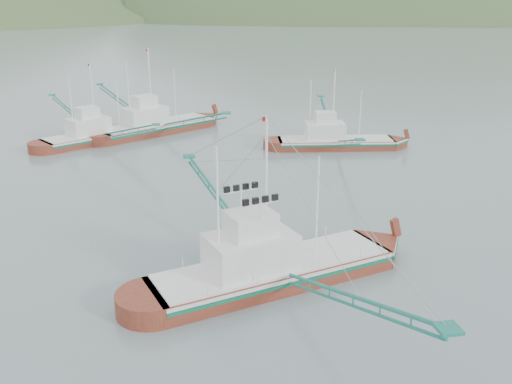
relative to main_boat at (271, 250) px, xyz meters
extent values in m
plane|color=slate|center=(0.47, 1.58, -2.15)|extent=(1200.00, 1200.00, 0.00)
cube|color=maroon|center=(0.15, 0.04, -1.95)|extent=(15.65, 8.28, 2.02)
cube|color=silver|center=(0.15, 0.04, -1.09)|extent=(15.39, 8.27, 0.22)
cube|color=#0E6244|center=(0.15, 0.04, -1.34)|extent=(15.39, 8.29, 0.22)
cube|color=silver|center=(0.15, 0.04, -0.89)|extent=(14.87, 7.86, 0.12)
cube|color=silver|center=(-1.30, -0.40, 0.17)|extent=(5.77, 4.56, 2.22)
cube|color=silver|center=(-1.30, -0.40, 1.99)|extent=(3.16, 2.89, 1.41)
cylinder|color=white|center=(-0.34, -0.10, 3.60)|extent=(0.16, 0.16, 9.08)
cylinder|color=white|center=(-3.23, -0.99, 2.92)|extent=(0.14, 0.14, 7.72)
cylinder|color=white|center=(3.04, 0.93, 2.24)|extent=(0.12, 0.12, 6.36)
cube|color=maroon|center=(-12.77, 37.79, -1.97)|extent=(13.32, 10.27, 1.80)
cube|color=silver|center=(-12.77, 37.79, -1.20)|extent=(13.13, 10.19, 0.20)
cube|color=#0E6244|center=(-12.77, 37.79, -1.43)|extent=(13.14, 10.21, 0.20)
cube|color=silver|center=(-12.77, 37.79, -1.02)|extent=(12.65, 9.76, 0.11)
cube|color=silver|center=(-13.91, 37.07, -0.08)|extent=(5.34, 4.84, 1.98)
cube|color=silver|center=(-13.91, 37.07, 1.54)|extent=(3.04, 2.92, 1.26)
cylinder|color=white|center=(-13.15, 37.55, 2.98)|extent=(0.14, 0.14, 8.10)
cylinder|color=white|center=(-15.43, 36.10, 2.37)|extent=(0.13, 0.13, 6.88)
cylinder|color=white|center=(-10.49, 39.24, 1.77)|extent=(0.11, 0.11, 5.67)
cube|color=maroon|center=(-6.16, 41.09, -1.94)|extent=(15.11, 11.61, 2.04)
cube|color=silver|center=(-6.16, 41.09, -1.08)|extent=(14.89, 11.52, 0.22)
cube|color=#0E6244|center=(-6.16, 41.09, -1.33)|extent=(14.90, 11.54, 0.22)
cube|color=silver|center=(-6.16, 41.09, -0.87)|extent=(14.35, 11.03, 0.12)
cube|color=silver|center=(-7.46, 40.28, 0.20)|extent=(6.05, 5.48, 2.24)
cube|color=silver|center=(-7.46, 40.28, 2.03)|extent=(3.44, 3.31, 1.43)
cylinder|color=white|center=(-6.59, 40.82, 3.66)|extent=(0.16, 0.16, 9.18)
cylinder|color=white|center=(-9.18, 39.19, 2.98)|extent=(0.14, 0.14, 7.80)
cylinder|color=white|center=(-3.58, 42.72, 2.29)|extent=(0.12, 0.12, 6.42)
cube|color=maroon|center=(13.76, 29.95, -1.97)|extent=(13.37, 5.19, 1.74)
cube|color=silver|center=(13.76, 29.95, -1.24)|extent=(13.12, 5.23, 0.19)
cube|color=#0E6244|center=(13.76, 29.95, -1.45)|extent=(13.12, 5.24, 0.19)
cube|color=silver|center=(13.76, 29.95, -1.06)|extent=(12.70, 4.93, 0.10)
cube|color=silver|center=(12.47, 30.13, -0.15)|extent=(4.68, 3.34, 1.91)
cube|color=silver|center=(12.47, 30.13, 1.41)|extent=(2.49, 2.20, 1.22)
cylinder|color=white|center=(13.33, 30.01, 2.80)|extent=(0.14, 0.14, 7.81)
cylinder|color=white|center=(10.75, 30.36, 2.22)|extent=(0.12, 0.12, 6.64)
cylinder|color=white|center=(16.34, 29.60, 1.63)|extent=(0.10, 0.10, 5.47)
ellipsoid|color=#3B552B|center=(240.47, 431.58, -2.15)|extent=(684.00, 432.00, 306.00)
ellipsoid|color=slate|center=(30.47, 561.58, -2.15)|extent=(960.00, 400.00, 240.00)
camera|label=1|loc=(-6.43, -30.21, 14.46)|focal=40.00mm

